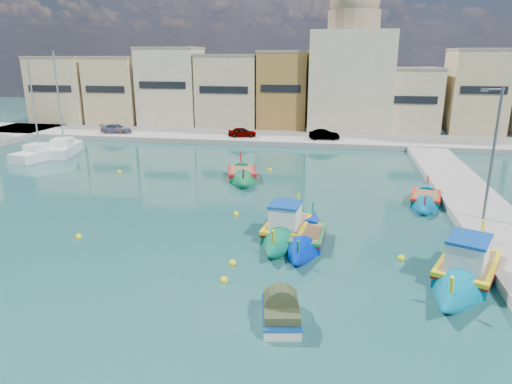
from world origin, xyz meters
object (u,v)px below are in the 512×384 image
(luzzu_blue_cabin, at_px, (287,229))
(yacht_north, at_px, (69,147))
(tender_near, at_px, (281,313))
(quay_street_lamp, at_px, (492,154))
(luzzu_cyan_mid, at_px, (426,199))
(yacht_midnorth, at_px, (50,152))
(luzzu_turquoise_cabin, at_px, (467,269))
(church_block, at_px, (351,66))
(luzzu_green, at_px, (242,175))
(luzzu_blue_south, at_px, (306,238))

(luzzu_blue_cabin, height_order, yacht_north, yacht_north)
(tender_near, height_order, yacht_north, yacht_north)
(quay_street_lamp, relative_size, yacht_north, 0.73)
(luzzu_cyan_mid, height_order, tender_near, luzzu_cyan_mid)
(tender_near, bearing_deg, yacht_midnorth, 136.54)
(luzzu_turquoise_cabin, distance_m, luzzu_blue_cabin, 9.29)
(luzzu_blue_cabin, bearing_deg, yacht_north, 142.62)
(quay_street_lamp, xyz_separation_m, luzzu_cyan_mid, (-2.44, 4.22, -4.10))
(church_block, distance_m, yacht_north, 35.10)
(luzzu_blue_cabin, relative_size, luzzu_cyan_mid, 1.15)
(luzzu_turquoise_cabin, relative_size, tender_near, 3.63)
(luzzu_green, height_order, yacht_north, yacht_north)
(quay_street_lamp, relative_size, luzzu_green, 0.93)
(luzzu_blue_cabin, xyz_separation_m, luzzu_green, (-5.08, 11.71, -0.10))
(luzzu_blue_cabin, height_order, tender_near, luzzu_blue_cabin)
(church_block, height_order, tender_near, church_block)
(luzzu_blue_cabin, relative_size, luzzu_blue_south, 1.10)
(luzzu_green, relative_size, yacht_north, 0.78)
(luzzu_blue_cabin, height_order, yacht_midnorth, yacht_midnorth)
(tender_near, distance_m, yacht_north, 38.48)
(luzzu_green, bearing_deg, quay_street_lamp, -27.21)
(luzzu_blue_cabin, relative_size, luzzu_green, 1.04)
(luzzu_cyan_mid, bearing_deg, luzzu_turquoise_cabin, -90.10)
(luzzu_blue_south, bearing_deg, tender_near, -92.28)
(luzzu_blue_south, relative_size, tender_near, 2.91)
(luzzu_blue_cabin, bearing_deg, luzzu_green, 113.45)
(luzzu_turquoise_cabin, height_order, luzzu_cyan_mid, luzzu_turquoise_cabin)
(yacht_midnorth, bearing_deg, church_block, 35.35)
(luzzu_turquoise_cabin, xyz_separation_m, yacht_north, (-34.06, 22.94, 0.04))
(church_block, xyz_separation_m, luzzu_green, (-8.71, -25.70, -8.13))
(quay_street_lamp, relative_size, tender_near, 2.88)
(luzzu_green, distance_m, luzzu_blue_south, 13.98)
(luzzu_cyan_mid, xyz_separation_m, yacht_north, (-34.08, 11.82, 0.20))
(luzzu_turquoise_cabin, bearing_deg, tender_near, -146.41)
(yacht_north, bearing_deg, luzzu_turquoise_cabin, -33.96)
(luzzu_turquoise_cabin, bearing_deg, church_block, 96.94)
(luzzu_cyan_mid, xyz_separation_m, luzzu_green, (-13.71, 4.09, 0.05))
(church_block, bearing_deg, yacht_north, -148.30)
(luzzu_green, xyz_separation_m, tender_near, (5.90, -20.38, 0.11))
(luzzu_blue_cabin, distance_m, luzzu_green, 12.77)
(church_block, xyz_separation_m, yacht_north, (-29.08, -17.96, -7.98))
(church_block, bearing_deg, luzzu_turquoise_cabin, -83.06)
(luzzu_turquoise_cabin, relative_size, luzzu_blue_south, 1.25)
(luzzu_blue_cabin, xyz_separation_m, yacht_midnorth, (-25.78, 16.54, 0.03))
(luzzu_turquoise_cabin, height_order, yacht_midnorth, yacht_midnorth)
(luzzu_blue_south, bearing_deg, luzzu_turquoise_cabin, -19.75)
(church_block, height_order, quay_street_lamp, church_block)
(luzzu_cyan_mid, relative_size, luzzu_blue_south, 0.96)
(quay_street_lamp, xyz_separation_m, luzzu_turquoise_cabin, (-2.46, -6.90, -3.95))
(church_block, bearing_deg, luzzu_blue_south, -93.74)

